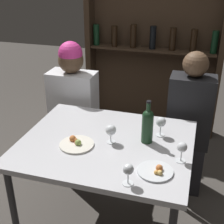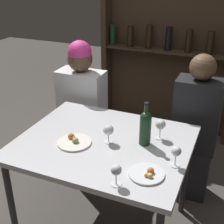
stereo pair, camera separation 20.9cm
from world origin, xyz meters
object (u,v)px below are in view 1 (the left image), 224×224
at_px(wine_glass_2, 161,123).
at_px(seated_person_right, 188,129).
at_px(wine_bottle, 148,124).
at_px(wine_glass_3, 182,148).
at_px(food_plate_0, 156,171).
at_px(food_plate_1, 76,144).
at_px(seated_person_left, 74,112).
at_px(wine_glass_0, 128,170).
at_px(wine_glass_1, 111,131).

relative_size(wine_glass_2, seated_person_right, 0.11).
bearing_deg(wine_bottle, wine_glass_3, -34.72).
distance_m(food_plate_0, food_plate_1, 0.55).
bearing_deg(wine_glass_2, seated_person_left, 150.55).
height_order(wine_glass_0, food_plate_1, wine_glass_0).
bearing_deg(food_plate_0, seated_person_left, 134.64).
height_order(wine_glass_3, food_plate_1, wine_glass_3).
distance_m(wine_glass_2, seated_person_left, 0.99).
bearing_deg(seated_person_left, wine_glass_0, -53.85).
bearing_deg(seated_person_left, wine_bottle, -37.05).
bearing_deg(wine_glass_0, seated_person_left, 126.15).
bearing_deg(food_plate_0, wine_glass_2, 95.52).
relative_size(wine_bottle, wine_glass_2, 2.13).
bearing_deg(wine_glass_1, wine_glass_2, 32.03).
bearing_deg(wine_glass_3, seated_person_left, 143.48).
xyz_separation_m(wine_glass_3, food_plate_0, (-0.12, -0.15, -0.08)).
xyz_separation_m(wine_glass_2, food_plate_0, (0.04, -0.42, -0.09)).
height_order(wine_glass_3, seated_person_left, seated_person_left).
height_order(wine_glass_2, seated_person_left, seated_person_left).
height_order(wine_glass_1, food_plate_0, wine_glass_1).
height_order(seated_person_left, seated_person_right, seated_person_left).
bearing_deg(wine_glass_0, wine_glass_2, 81.25).
distance_m(wine_glass_0, wine_glass_2, 0.56).
relative_size(wine_bottle, wine_glass_3, 2.29).
bearing_deg(wine_glass_1, food_plate_1, -155.38).
relative_size(wine_bottle, wine_glass_0, 2.35).
xyz_separation_m(wine_glass_2, wine_glass_3, (0.16, -0.27, -0.01)).
bearing_deg(wine_glass_2, food_plate_0, -84.48).
bearing_deg(wine_bottle, wine_glass_0, -91.80).
bearing_deg(wine_glass_3, seated_person_right, 89.49).
xyz_separation_m(seated_person_left, seated_person_right, (1.01, 0.00, -0.02)).
bearing_deg(seated_person_left, wine_glass_3, -36.52).
bearing_deg(wine_glass_3, wine_glass_0, -130.65).
distance_m(wine_glass_0, food_plate_1, 0.50).
bearing_deg(wine_glass_1, wine_bottle, 19.35).
bearing_deg(seated_person_left, wine_glass_1, -50.34).
relative_size(wine_glass_3, seated_person_left, 0.10).
height_order(wine_bottle, wine_glass_3, wine_bottle).
xyz_separation_m(wine_bottle, food_plate_0, (0.11, -0.31, -0.12)).
bearing_deg(wine_bottle, seated_person_left, 142.95).
height_order(food_plate_1, seated_person_left, seated_person_left).
xyz_separation_m(wine_bottle, wine_glass_1, (-0.22, -0.08, -0.04)).
xyz_separation_m(wine_glass_2, seated_person_right, (0.17, 0.47, -0.27)).
xyz_separation_m(wine_glass_0, seated_person_right, (0.25, 1.03, -0.26)).
xyz_separation_m(wine_glass_0, seated_person_left, (-0.75, 1.03, -0.24)).
distance_m(wine_glass_1, food_plate_0, 0.41).
bearing_deg(seated_person_left, food_plate_0, -45.36).
relative_size(wine_glass_0, wine_glass_1, 0.98).
distance_m(wine_glass_0, food_plate_0, 0.20).
bearing_deg(wine_glass_0, food_plate_0, 48.15).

